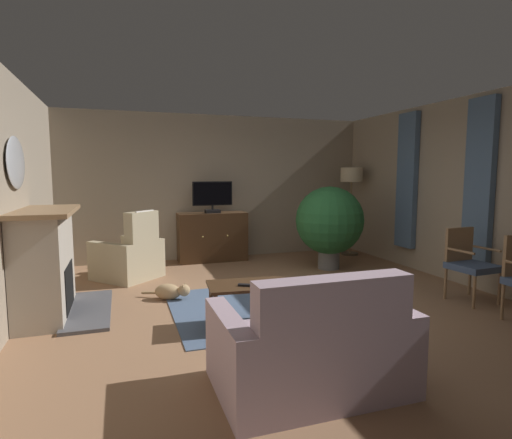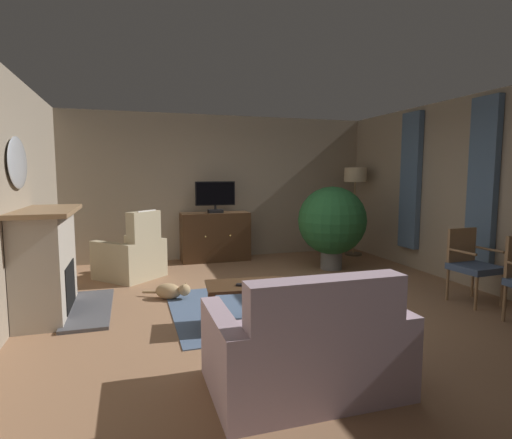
{
  "view_description": "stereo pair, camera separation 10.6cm",
  "coord_description": "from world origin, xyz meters",
  "px_view_note": "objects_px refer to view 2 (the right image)",
  "views": [
    {
      "loc": [
        -1.83,
        -4.6,
        1.62
      ],
      "look_at": [
        -0.23,
        0.24,
        1.06
      ],
      "focal_mm": 28.76,
      "sensor_mm": 36.0,
      "label": 1
    },
    {
      "loc": [
        -1.73,
        -4.63,
        1.62
      ],
      "look_at": [
        -0.23,
        0.24,
        1.06
      ],
      "focal_mm": 28.76,
      "sensor_mm": 36.0,
      "label": 2
    }
  ],
  "objects_px": {
    "side_chair_mid_row": "(471,263)",
    "floor_lamp": "(355,182)",
    "fireplace": "(48,264)",
    "potted_plant_tall_palm_by_window": "(332,222)",
    "coffee_table": "(247,289)",
    "armchair_facing_sofa": "(132,257)",
    "sofa_floral": "(306,350)",
    "tv_cabinet": "(215,238)",
    "television": "(215,196)",
    "cat": "(171,291)",
    "wall_mirror_oval": "(18,163)",
    "tv_remote": "(244,285)"
  },
  "relations": [
    {
      "from": "side_chair_mid_row",
      "to": "television",
      "type": "bearing_deg",
      "value": 127.58
    },
    {
      "from": "wall_mirror_oval",
      "to": "tv_remote",
      "type": "bearing_deg",
      "value": -26.37
    },
    {
      "from": "television",
      "to": "floor_lamp",
      "type": "height_order",
      "value": "floor_lamp"
    },
    {
      "from": "fireplace",
      "to": "cat",
      "type": "xyz_separation_m",
      "value": [
        1.4,
        0.16,
        -0.48
      ]
    },
    {
      "from": "wall_mirror_oval",
      "to": "side_chair_mid_row",
      "type": "distance_m",
      "value": 5.52
    },
    {
      "from": "television",
      "to": "side_chair_mid_row",
      "type": "relative_size",
      "value": 0.8
    },
    {
      "from": "television",
      "to": "wall_mirror_oval",
      "type": "bearing_deg",
      "value": -139.29
    },
    {
      "from": "television",
      "to": "fireplace",
      "type": "bearing_deg",
      "value": -136.54
    },
    {
      "from": "fireplace",
      "to": "side_chair_mid_row",
      "type": "xyz_separation_m",
      "value": [
        5.03,
        -1.07,
        -0.08
      ]
    },
    {
      "from": "armchair_facing_sofa",
      "to": "side_chair_mid_row",
      "type": "height_order",
      "value": "armchair_facing_sofa"
    },
    {
      "from": "fireplace",
      "to": "potted_plant_tall_palm_by_window",
      "type": "distance_m",
      "value": 4.34
    },
    {
      "from": "wall_mirror_oval",
      "to": "television",
      "type": "xyz_separation_m",
      "value": [
        2.68,
        2.3,
        -0.53
      ]
    },
    {
      "from": "side_chair_mid_row",
      "to": "floor_lamp",
      "type": "xyz_separation_m",
      "value": [
        0.16,
        3.12,
        0.96
      ]
    },
    {
      "from": "potted_plant_tall_palm_by_window",
      "to": "television",
      "type": "bearing_deg",
      "value": 145.26
    },
    {
      "from": "coffee_table",
      "to": "cat",
      "type": "xyz_separation_m",
      "value": [
        -0.69,
        1.2,
        -0.29
      ]
    },
    {
      "from": "tv_cabinet",
      "to": "cat",
      "type": "bearing_deg",
      "value": -115.19
    },
    {
      "from": "tv_cabinet",
      "to": "potted_plant_tall_palm_by_window",
      "type": "relative_size",
      "value": 0.9
    },
    {
      "from": "television",
      "to": "side_chair_mid_row",
      "type": "xyz_separation_m",
      "value": [
        2.6,
        -3.38,
        -0.71
      ]
    },
    {
      "from": "tv_cabinet",
      "to": "cat",
      "type": "distance_m",
      "value": 2.45
    },
    {
      "from": "potted_plant_tall_palm_by_window",
      "to": "tv_remote",
      "type": "bearing_deg",
      "value": -134.36
    },
    {
      "from": "armchair_facing_sofa",
      "to": "floor_lamp",
      "type": "relative_size",
      "value": 0.67
    },
    {
      "from": "wall_mirror_oval",
      "to": "armchair_facing_sofa",
      "type": "relative_size",
      "value": 0.71
    },
    {
      "from": "armchair_facing_sofa",
      "to": "potted_plant_tall_palm_by_window",
      "type": "bearing_deg",
      "value": -6.49
    },
    {
      "from": "armchair_facing_sofa",
      "to": "cat",
      "type": "relative_size",
      "value": 1.95
    },
    {
      "from": "cat",
      "to": "tv_cabinet",
      "type": "bearing_deg",
      "value": 64.81
    },
    {
      "from": "coffee_table",
      "to": "side_chair_mid_row",
      "type": "bearing_deg",
      "value": -0.56
    },
    {
      "from": "coffee_table",
      "to": "television",
      "type": "bearing_deg",
      "value": 84.1
    },
    {
      "from": "coffee_table",
      "to": "sofa_floral",
      "type": "height_order",
      "value": "sofa_floral"
    },
    {
      "from": "coffee_table",
      "to": "fireplace",
      "type": "bearing_deg",
      "value": 153.43
    },
    {
      "from": "tv_remote",
      "to": "armchair_facing_sofa",
      "type": "height_order",
      "value": "armchair_facing_sofa"
    },
    {
      "from": "sofa_floral",
      "to": "floor_lamp",
      "type": "xyz_separation_m",
      "value": [
        3.05,
        4.49,
        1.15
      ]
    },
    {
      "from": "sofa_floral",
      "to": "wall_mirror_oval",
      "type": "bearing_deg",
      "value": 134.38
    },
    {
      "from": "tv_cabinet",
      "to": "coffee_table",
      "type": "bearing_deg",
      "value": -95.81
    },
    {
      "from": "coffee_table",
      "to": "armchair_facing_sofa",
      "type": "bearing_deg",
      "value": 114.88
    },
    {
      "from": "floor_lamp",
      "to": "coffee_table",
      "type": "bearing_deg",
      "value": -135.13
    },
    {
      "from": "fireplace",
      "to": "side_chair_mid_row",
      "type": "distance_m",
      "value": 5.14
    },
    {
      "from": "fireplace",
      "to": "sofa_floral",
      "type": "bearing_deg",
      "value": -48.73
    },
    {
      "from": "sofa_floral",
      "to": "cat",
      "type": "relative_size",
      "value": 2.36
    },
    {
      "from": "fireplace",
      "to": "tv_remote",
      "type": "height_order",
      "value": "fireplace"
    },
    {
      "from": "fireplace",
      "to": "television",
      "type": "height_order",
      "value": "television"
    },
    {
      "from": "wall_mirror_oval",
      "to": "floor_lamp",
      "type": "height_order",
      "value": "wall_mirror_oval"
    },
    {
      "from": "tv_cabinet",
      "to": "armchair_facing_sofa",
      "type": "bearing_deg",
      "value": -149.07
    },
    {
      "from": "wall_mirror_oval",
      "to": "tv_cabinet",
      "type": "xyz_separation_m",
      "value": [
        2.68,
        2.36,
        -1.31
      ]
    },
    {
      "from": "tv_remote",
      "to": "television",
      "type": "bearing_deg",
      "value": -68.12
    },
    {
      "from": "armchair_facing_sofa",
      "to": "coffee_table",
      "type": "bearing_deg",
      "value": -65.12
    },
    {
      "from": "tv_cabinet",
      "to": "armchair_facing_sofa",
      "type": "xyz_separation_m",
      "value": [
        -1.5,
        -0.9,
        -0.1
      ]
    },
    {
      "from": "fireplace",
      "to": "floor_lamp",
      "type": "xyz_separation_m",
      "value": [
        5.19,
        2.05,
        0.87
      ]
    },
    {
      "from": "coffee_table",
      "to": "sofa_floral",
      "type": "relative_size",
      "value": 0.65
    },
    {
      "from": "armchair_facing_sofa",
      "to": "potted_plant_tall_palm_by_window",
      "type": "xyz_separation_m",
      "value": [
        3.26,
        -0.37,
        0.49
      ]
    },
    {
      "from": "television",
      "to": "cat",
      "type": "xyz_separation_m",
      "value": [
        -1.03,
        -2.14,
        -1.11
      ]
    }
  ]
}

